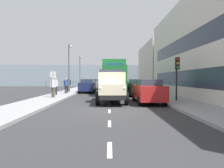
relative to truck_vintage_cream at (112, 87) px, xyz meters
The scene contains 22 objects.
ground_plane 8.84m from the truck_vintage_cream, 88.82° to the right, with size 80.00×80.00×0.00m, color #2D2D30.
sidewalk_left 10.12m from the truck_vintage_cream, 119.50° to the right, with size 2.76×40.39×0.15m, color gray.
sidewalk_right 10.30m from the truck_vintage_cream, 58.74° to the right, with size 2.76×40.39×0.15m, color gray.
road_centreline_markings 8.96m from the truck_vintage_cream, 88.83° to the right, with size 0.12×37.37×0.01m.
building_far_block 24.07m from the truck_vintage_cream, 113.85° to the right, with size 6.65×14.07×8.07m.
sea_horizon 31.98m from the truck_vintage_cream, 89.68° to the right, with size 80.00×0.80×5.00m, color #84939E.
seawall_railing 28.35m from the truck_vintage_cream, 89.63° to the right, with size 28.08×0.08×1.20m.
truck_vintage_cream is the anchor object (origin of this frame).
lorry_cargo_green 8.10m from the truck_vintage_cream, 92.32° to the right, with size 2.58×8.20×3.87m.
car_red_kerbside_near 2.65m from the truck_vintage_cream, behind, with size 1.85×4.56×1.72m.
car_black_kerbside_1 6.33m from the truck_vintage_cream, 114.47° to the right, with size 1.78×4.14×1.72m.
car_navy_oppositeside_0 10.95m from the truck_vintage_cream, 74.18° to the right, with size 1.88×4.43×1.72m.
car_grey_oppositeside_1 17.36m from the truck_vintage_cream, 80.10° to the right, with size 1.93×4.18×1.72m.
car_teal_oppositeside_2 23.49m from the truck_vintage_cream, 82.70° to the right, with size 1.94×4.34×1.72m.
pedestrian_couple_a 5.73m from the truck_vintage_cream, 27.43° to the right, with size 0.53×0.34×1.82m.
pedestrian_couple_b 7.75m from the truck_vintage_cream, 43.41° to the right, with size 0.53×0.34×1.78m.
pedestrian_in_dark_coat 8.85m from the truck_vintage_cream, 55.59° to the right, with size 0.53×0.34×1.69m.
pedestrian_by_lamp 11.65m from the truck_vintage_cream, 62.67° to the right, with size 0.53×0.34×1.75m.
traffic_light_near 4.97m from the truck_vintage_cream, behind, with size 0.28×0.41×3.20m.
lamp_post_promenade 11.22m from the truck_vintage_cream, 62.03° to the right, with size 0.32×1.14×5.87m.
lamp_post_far 20.62m from the truck_vintage_cream, 74.97° to the right, with size 0.32×1.14×5.68m.
street_sign 5.71m from the truck_vintage_cream, 27.00° to the right, with size 0.50×0.07×2.25m.
Camera 1 is at (0.01, 11.58, 1.78)m, focal length 31.01 mm.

